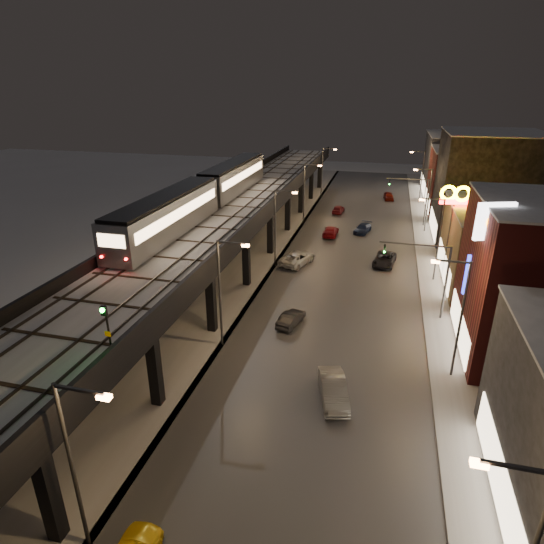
# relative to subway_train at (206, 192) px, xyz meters

# --- Properties ---
(ground) EXTENTS (220.00, 220.00, 0.00)m
(ground) POSITION_rel_subway_train_xyz_m (8.50, -30.06, -8.47)
(ground) COLOR silver
(road_surface) EXTENTS (17.00, 120.00, 0.06)m
(road_surface) POSITION_rel_subway_train_xyz_m (16.00, 4.94, -8.44)
(road_surface) COLOR #46474D
(road_surface) RESTS_ON ground
(sidewalk_right) EXTENTS (4.00, 120.00, 0.14)m
(sidewalk_right) POSITION_rel_subway_train_xyz_m (26.00, 4.94, -8.40)
(sidewalk_right) COLOR #9FA1A8
(sidewalk_right) RESTS_ON ground
(under_viaduct_pavement) EXTENTS (11.00, 120.00, 0.06)m
(under_viaduct_pavement) POSITION_rel_subway_train_xyz_m (2.50, 4.94, -8.44)
(under_viaduct_pavement) COLOR #9FA1A8
(under_viaduct_pavement) RESTS_ON ground
(elevated_viaduct) EXTENTS (9.00, 100.00, 6.30)m
(elevated_viaduct) POSITION_rel_subway_train_xyz_m (2.50, 1.79, -2.85)
(elevated_viaduct) COLOR black
(elevated_viaduct) RESTS_ON ground
(viaduct_trackbed) EXTENTS (8.40, 100.00, 0.32)m
(viaduct_trackbed) POSITION_rel_subway_train_xyz_m (2.49, 1.92, -2.08)
(viaduct_trackbed) COLOR #B2B7C1
(viaduct_trackbed) RESTS_ON elevated_viaduct
(viaduct_parapet_streetside) EXTENTS (0.30, 100.00, 1.10)m
(viaduct_parapet_streetside) POSITION_rel_subway_train_xyz_m (6.85, 1.94, -1.62)
(viaduct_parapet_streetside) COLOR black
(viaduct_parapet_streetside) RESTS_ON elevated_viaduct
(viaduct_parapet_far) EXTENTS (0.30, 100.00, 1.10)m
(viaduct_parapet_far) POSITION_rel_subway_train_xyz_m (-1.85, 1.94, -1.62)
(viaduct_parapet_far) COLOR black
(viaduct_parapet_far) RESTS_ON elevated_viaduct
(building_c) EXTENTS (12.20, 15.20, 8.16)m
(building_c) POSITION_rel_subway_train_xyz_m (32.49, 1.94, -4.39)
(building_c) COLOR brown
(building_c) RESTS_ON ground
(building_d) EXTENTS (12.20, 13.20, 14.16)m
(building_d) POSITION_rel_subway_train_xyz_m (32.49, 17.94, -1.39)
(building_d) COLOR black
(building_d) RESTS_ON ground
(building_e) EXTENTS (12.20, 12.20, 10.16)m
(building_e) POSITION_rel_subway_train_xyz_m (32.49, 31.94, -3.39)
(building_e) COLOR #5A221C
(building_e) RESTS_ON ground
(building_f) EXTENTS (12.20, 16.20, 11.16)m
(building_f) POSITION_rel_subway_train_xyz_m (32.49, 45.94, -2.89)
(building_f) COLOR #35363C
(building_f) RESTS_ON ground
(streetlight_left_0) EXTENTS (2.57, 0.28, 9.00)m
(streetlight_left_0) POSITION_rel_subway_train_xyz_m (8.07, -35.06, -3.23)
(streetlight_left_0) COLOR #38383A
(streetlight_left_0) RESTS_ON ground
(streetlight_left_1) EXTENTS (2.57, 0.28, 9.00)m
(streetlight_left_1) POSITION_rel_subway_train_xyz_m (8.07, -17.06, -3.23)
(streetlight_left_1) COLOR #38383A
(streetlight_left_1) RESTS_ON ground
(streetlight_right_1) EXTENTS (2.56, 0.28, 9.00)m
(streetlight_right_1) POSITION_rel_subway_train_xyz_m (25.23, -17.06, -3.23)
(streetlight_right_1) COLOR #38383A
(streetlight_right_1) RESTS_ON ground
(streetlight_left_2) EXTENTS (2.57, 0.28, 9.00)m
(streetlight_left_2) POSITION_rel_subway_train_xyz_m (8.07, 0.94, -3.23)
(streetlight_left_2) COLOR #38383A
(streetlight_left_2) RESTS_ON ground
(streetlight_right_2) EXTENTS (2.56, 0.28, 9.00)m
(streetlight_right_2) POSITION_rel_subway_train_xyz_m (25.23, 0.94, -3.23)
(streetlight_right_2) COLOR #38383A
(streetlight_right_2) RESTS_ON ground
(streetlight_left_3) EXTENTS (2.57, 0.28, 9.00)m
(streetlight_left_3) POSITION_rel_subway_train_xyz_m (8.07, 18.94, -3.23)
(streetlight_left_3) COLOR #38383A
(streetlight_left_3) RESTS_ON ground
(streetlight_right_3) EXTENTS (2.56, 0.28, 9.00)m
(streetlight_right_3) POSITION_rel_subway_train_xyz_m (25.23, 18.94, -3.23)
(streetlight_right_3) COLOR #38383A
(streetlight_right_3) RESTS_ON ground
(streetlight_left_4) EXTENTS (2.57, 0.28, 9.00)m
(streetlight_left_4) POSITION_rel_subway_train_xyz_m (8.07, 36.94, -3.23)
(streetlight_left_4) COLOR #38383A
(streetlight_left_4) RESTS_ON ground
(streetlight_right_4) EXTENTS (2.56, 0.28, 9.00)m
(streetlight_right_4) POSITION_rel_subway_train_xyz_m (25.23, 36.94, -3.23)
(streetlight_right_4) COLOR #38383A
(streetlight_right_4) RESTS_ON ground
(traffic_light_rig_a) EXTENTS (6.10, 0.34, 7.00)m
(traffic_light_rig_a) POSITION_rel_subway_train_xyz_m (24.34, -8.06, -3.97)
(traffic_light_rig_a) COLOR #38383A
(traffic_light_rig_a) RESTS_ON ground
(traffic_light_rig_b) EXTENTS (6.10, 0.34, 7.00)m
(traffic_light_rig_b) POSITION_rel_subway_train_xyz_m (24.34, 21.94, -3.97)
(traffic_light_rig_b) COLOR #38383A
(traffic_light_rig_b) RESTS_ON ground
(subway_train) EXTENTS (3.11, 37.74, 3.72)m
(subway_train) POSITION_rel_subway_train_xyz_m (0.00, 0.00, 0.00)
(subway_train) COLOR gray
(subway_train) RESTS_ON viaduct_trackbed
(rail_signal) EXTENTS (0.33, 0.42, 2.81)m
(rail_signal) POSITION_rel_subway_train_xyz_m (6.40, -29.44, 0.15)
(rail_signal) COLOR black
(rail_signal) RESTS_ON viaduct_trackbed
(car_near_white) EXTENTS (2.11, 3.91, 1.22)m
(car_near_white) POSITION_rel_subway_train_xyz_m (12.58, -12.53, -7.85)
(car_near_white) COLOR black
(car_near_white) RESTS_ON ground
(car_mid_silver) EXTENTS (4.07, 5.91, 1.50)m
(car_mid_silver) POSITION_rel_subway_train_xyz_m (10.22, 1.98, -7.72)
(car_mid_silver) COLOR silver
(car_mid_silver) RESTS_ON ground
(car_mid_dark) EXTENTS (1.91, 4.61, 1.33)m
(car_mid_dark) POSITION_rel_subway_train_xyz_m (12.65, 13.71, -7.80)
(car_mid_dark) COLOR maroon
(car_mid_dark) RESTS_ON ground
(car_far_white) EXTENTS (1.89, 3.93, 1.29)m
(car_far_white) POSITION_rel_subway_train_xyz_m (12.31, 26.02, -7.82)
(car_far_white) COLOR maroon
(car_far_white) RESTS_ON ground
(car_onc_silver) EXTENTS (2.79, 4.95, 1.54)m
(car_onc_silver) POSITION_rel_subway_train_xyz_m (17.48, -21.86, -7.69)
(car_onc_silver) COLOR gray
(car_onc_silver) RESTS_ON ground
(car_onc_dark) EXTENTS (2.89, 5.14, 1.36)m
(car_onc_dark) POSITION_rel_subway_train_xyz_m (20.22, 4.26, -7.79)
(car_onc_dark) COLOR black
(car_onc_dark) RESTS_ON ground
(car_onc_white) EXTENTS (2.62, 4.51, 1.23)m
(car_onc_white) POSITION_rel_subway_train_xyz_m (16.90, 16.25, -7.85)
(car_onc_white) COLOR #162244
(car_onc_white) RESTS_ON ground
(car_onc_red) EXTENTS (2.05, 4.15, 1.36)m
(car_onc_red) POSITION_rel_subway_train_xyz_m (20.17, 37.51, -7.79)
(car_onc_red) COLOR #67140A
(car_onc_red) RESTS_ON ground
(sign_mcdonalds) EXTENTS (3.06, 0.56, 10.29)m
(sign_mcdonalds) POSITION_rel_subway_train_xyz_m (26.50, 1.61, -0.05)
(sign_mcdonalds) COLOR #38383A
(sign_mcdonalds) RESTS_ON ground
(sign_citgo) EXTENTS (2.62, 0.39, 12.42)m
(sign_citgo) POSITION_rel_subway_train_xyz_m (27.00, -14.54, 1.19)
(sign_citgo) COLOR #38383A
(sign_citgo) RESTS_ON ground
(sign_carwash) EXTENTS (1.45, 0.35, 7.55)m
(sign_carwash) POSITION_rel_subway_train_xyz_m (27.00, -11.45, -3.20)
(sign_carwash) COLOR #38383A
(sign_carwash) RESTS_ON ground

